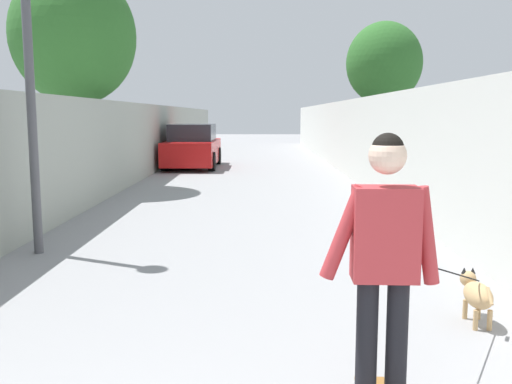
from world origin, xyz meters
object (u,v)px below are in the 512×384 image
at_px(person_skateboarder, 384,251).
at_px(lamp_post, 27,23).
at_px(dog, 476,294).
at_px(tree_right_near, 384,64).
at_px(car_near, 193,147).
at_px(tree_left_mid, 74,36).

bearing_deg(person_skateboarder, lamp_post, 41.75).
xyz_separation_m(lamp_post, dog, (-2.56, -4.93, -2.76)).
bearing_deg(tree_right_near, car_near, 90.13).
bearing_deg(dog, tree_right_near, -8.93).
distance_m(lamp_post, car_near, 12.82).
relative_size(lamp_post, person_skateboarder, 2.66).
bearing_deg(dog, lamp_post, 62.56).
bearing_deg(car_near, tree_left_mid, 160.27).
bearing_deg(car_near, lamp_post, 177.27).
bearing_deg(car_near, tree_right_near, -89.87).
bearing_deg(tree_right_near, person_skateboarder, 167.96).
height_order(tree_left_mid, person_skateboarder, tree_left_mid).
height_order(lamp_post, person_skateboarder, lamp_post).
relative_size(tree_left_mid, person_skateboarder, 3.24).
bearing_deg(tree_right_near, tree_left_mid, 124.10).
xyz_separation_m(lamp_post, car_near, (12.60, -0.60, -2.31)).
xyz_separation_m(person_skateboarder, car_near, (16.78, 3.13, -0.35)).
bearing_deg(dog, tree_left_mid, 35.23).
bearing_deg(lamp_post, dog, -117.44).
bearing_deg(person_skateboarder, dog, -36.45).
height_order(tree_right_near, person_skateboarder, tree_right_near).
height_order(tree_left_mid, dog, tree_left_mid).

